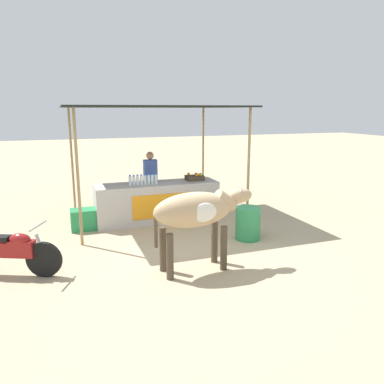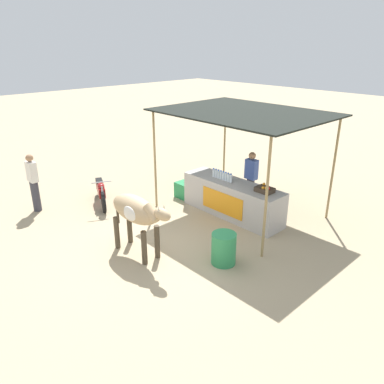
{
  "view_description": "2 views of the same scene",
  "coord_description": "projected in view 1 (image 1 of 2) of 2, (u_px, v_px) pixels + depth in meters",
  "views": [
    {
      "loc": [
        -2.22,
        -6.54,
        2.72
      ],
      "look_at": [
        0.43,
        0.86,
        0.98
      ],
      "focal_mm": 35.0,
      "sensor_mm": 36.0,
      "label": 1
    },
    {
      "loc": [
        6.07,
        -5.02,
        4.46
      ],
      "look_at": [
        -0.07,
        0.76,
        1.06
      ],
      "focal_mm": 35.0,
      "sensor_mm": 36.0,
      "label": 2
    }
  ],
  "objects": [
    {
      "name": "fruit_crate",
      "position": [
        195.0,
        177.0,
        9.5
      ],
      "size": [
        0.44,
        0.32,
        0.18
      ],
      "color": "#3F3326",
      "rests_on": "stall_counter"
    },
    {
      "name": "vendor_behind_counter",
      "position": [
        151.0,
        182.0,
        9.86
      ],
      "size": [
        0.34,
        0.22,
        1.65
      ],
      "color": "#383842",
      "rests_on": "ground"
    },
    {
      "name": "stall_counter",
      "position": [
        157.0,
        202.0,
        9.24
      ],
      "size": [
        3.0,
        0.82,
        0.96
      ],
      "color": "#B2ADA8",
      "rests_on": "ground"
    },
    {
      "name": "water_bottle_row",
      "position": [
        143.0,
        180.0,
        8.95
      ],
      "size": [
        0.7,
        0.07,
        0.25
      ],
      "color": "silver",
      "rests_on": "stall_counter"
    },
    {
      "name": "water_barrel",
      "position": [
        248.0,
        223.0,
        7.96
      ],
      "size": [
        0.53,
        0.53,
        0.7
      ],
      "primitive_type": "cylinder",
      "color": "#2D8C51",
      "rests_on": "ground"
    },
    {
      "name": "cooler_box",
      "position": [
        84.0,
        219.0,
        8.62
      ],
      "size": [
        0.6,
        0.44,
        0.48
      ],
      "primitive_type": "cube",
      "color": "#268C4C",
      "rests_on": "ground"
    },
    {
      "name": "motorcycle_parked",
      "position": [
        10.0,
        251.0,
        6.18
      ],
      "size": [
        1.68,
        0.89,
        0.9
      ],
      "color": "black",
      "rests_on": "ground"
    },
    {
      "name": "stall_awning",
      "position": [
        152.0,
        111.0,
        9.04
      ],
      "size": [
        4.2,
        3.2,
        2.81
      ],
      "color": "black",
      "rests_on": "ground"
    },
    {
      "name": "cow",
      "position": [
        197.0,
        212.0,
        6.28
      ],
      "size": [
        1.83,
        0.59,
        1.44
      ],
      "color": "tan",
      "rests_on": "ground"
    },
    {
      "name": "ground_plane",
      "position": [
        186.0,
        251.0,
        7.33
      ],
      "size": [
        60.0,
        60.0,
        0.0
      ],
      "primitive_type": "plane",
      "color": "tan"
    }
  ]
}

